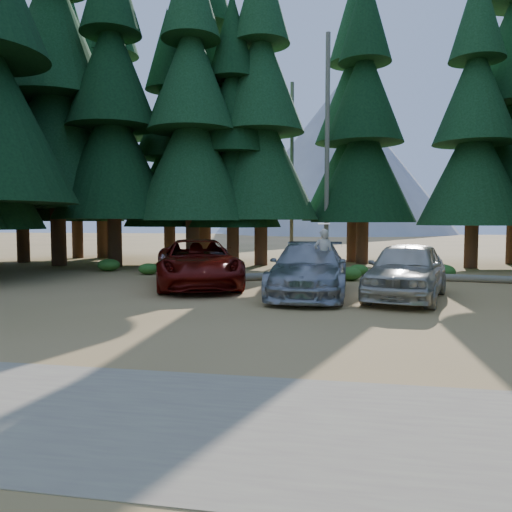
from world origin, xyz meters
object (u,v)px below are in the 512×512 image
object	(u,v)px
red_pickup	(197,263)
log_left	(240,277)
log_right	(460,278)
frisbee_player	(324,255)
silver_minivan_right	(407,270)
log_mid	(350,271)
silver_minivan_center	(309,269)

from	to	relation	value
red_pickup	log_left	distance (m)	2.33
log_left	log_right	distance (m)	8.59
red_pickup	frisbee_player	xyz separation A→B (m)	(4.56, -1.81, 0.48)
red_pickup	log_left	size ratio (longest dim) A/B	1.49
silver_minivan_right	log_mid	xyz separation A→B (m)	(-1.64, 6.94, -0.74)
silver_minivan_center	log_mid	world-z (taller)	silver_minivan_center
silver_minivan_right	log_mid	bearing A→B (deg)	117.71
silver_minivan_center	silver_minivan_right	xyz separation A→B (m)	(2.95, -0.20, 0.04)
frisbee_player	log_mid	xyz separation A→B (m)	(0.84, 7.20, -1.19)
frisbee_player	log_right	distance (m)	7.25
frisbee_player	log_left	world-z (taller)	frisbee_player
log_left	log_mid	world-z (taller)	log_left
silver_minivan_center	log_right	size ratio (longest dim) A/B	1.28
silver_minivan_center	silver_minivan_right	world-z (taller)	silver_minivan_right
silver_minivan_right	log_right	world-z (taller)	silver_minivan_right
silver_minivan_center	silver_minivan_right	distance (m)	2.96
silver_minivan_center	log_mid	distance (m)	6.90
frisbee_player	red_pickup	bearing A→B (deg)	-24.68
red_pickup	log_mid	xyz separation A→B (m)	(5.40, 5.39, -0.72)
red_pickup	log_right	bearing A→B (deg)	-2.03
frisbee_player	log_left	size ratio (longest dim) A/B	0.43
silver_minivan_center	log_mid	bearing A→B (deg)	79.21
frisbee_player	log_left	distance (m)	5.19
red_pickup	log_left	bearing A→B (deg)	38.55
silver_minivan_center	log_right	bearing A→B (deg)	40.06
red_pickup	frisbee_player	world-z (taller)	frisbee_player
log_left	log_mid	size ratio (longest dim) A/B	1.28
silver_minivan_center	log_left	bearing A→B (deg)	132.48
red_pickup	silver_minivan_center	world-z (taller)	red_pickup
red_pickup	log_mid	size ratio (longest dim) A/B	1.90
frisbee_player	silver_minivan_right	bearing A→B (deg)	-177.11
silver_minivan_right	frisbee_player	bearing A→B (deg)	-159.58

